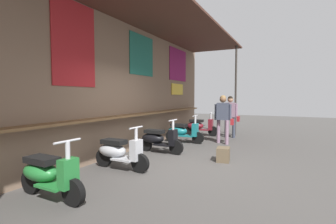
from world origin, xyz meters
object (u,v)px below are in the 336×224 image
at_px(shopper_with_handbag, 223,114).
at_px(scooter_maroon, 199,126).
at_px(shopper_browsing, 231,113).
at_px(scooter_silver, 118,152).
at_px(scooter_green, 47,174).
at_px(scooter_teal, 182,131).
at_px(scooter_black, 158,139).
at_px(merchandise_crate, 223,154).

bearing_deg(shopper_with_handbag, scooter_maroon, 37.54).
bearing_deg(shopper_browsing, scooter_maroon, 86.29).
bearing_deg(scooter_silver, scooter_green, -88.83).
height_order(scooter_green, scooter_teal, same).
bearing_deg(scooter_black, scooter_maroon, 91.06).
xyz_separation_m(scooter_teal, scooter_maroon, (1.78, -0.00, 0.00)).
height_order(scooter_maroon, shopper_with_handbag, shopper_with_handbag).
bearing_deg(scooter_green, scooter_teal, 91.77).
relative_size(scooter_green, shopper_with_handbag, 0.85).
height_order(scooter_black, shopper_with_handbag, shopper_with_handbag).
distance_m(scooter_green, merchandise_crate, 3.95).
bearing_deg(shopper_browsing, scooter_green, 164.39).
bearing_deg(merchandise_crate, scooter_green, 150.89).
xyz_separation_m(scooter_black, shopper_browsing, (3.55, -1.27, 0.59)).
relative_size(scooter_black, merchandise_crate, 3.69).
height_order(shopper_with_handbag, merchandise_crate, shopper_with_handbag).
xyz_separation_m(scooter_green, scooter_silver, (1.78, 0.00, 0.00)).
distance_m(shopper_browsing, merchandise_crate, 3.84).
xyz_separation_m(scooter_green, scooter_teal, (5.33, 0.00, 0.00)).
relative_size(scooter_silver, scooter_maroon, 1.00).
height_order(scooter_silver, merchandise_crate, scooter_silver).
height_order(shopper_with_handbag, shopper_browsing, shopper_with_handbag).
distance_m(scooter_black, scooter_maroon, 3.51).
height_order(scooter_silver, scooter_teal, same).
bearing_deg(scooter_black, merchandise_crate, -3.21).
height_order(scooter_green, scooter_silver, same).
xyz_separation_m(scooter_maroon, shopper_with_handbag, (-1.36, -1.33, 0.61)).
distance_m(scooter_silver, scooter_maroon, 5.33).
bearing_deg(scooter_green, scooter_maroon, 91.77).
bearing_deg(scooter_silver, scooter_teal, 91.17).
xyz_separation_m(scooter_teal, shopper_with_handbag, (0.42, -1.33, 0.61)).
distance_m(scooter_black, shopper_browsing, 3.82).
relative_size(scooter_teal, scooter_maroon, 1.00).
xyz_separation_m(scooter_silver, scooter_maroon, (5.33, -0.00, 0.00)).
xyz_separation_m(scooter_teal, merchandise_crate, (-1.88, -1.92, -0.21)).
xyz_separation_m(scooter_black, scooter_teal, (1.74, -0.00, 0.00)).
distance_m(scooter_black, scooter_teal, 1.74).
bearing_deg(scooter_maroon, shopper_browsing, -2.53).
xyz_separation_m(scooter_black, shopper_with_handbag, (2.16, -1.33, 0.61)).
xyz_separation_m(shopper_with_handbag, shopper_browsing, (1.40, 0.06, -0.02)).
relative_size(shopper_with_handbag, shopper_browsing, 1.02).
height_order(scooter_silver, shopper_with_handbag, shopper_with_handbag).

